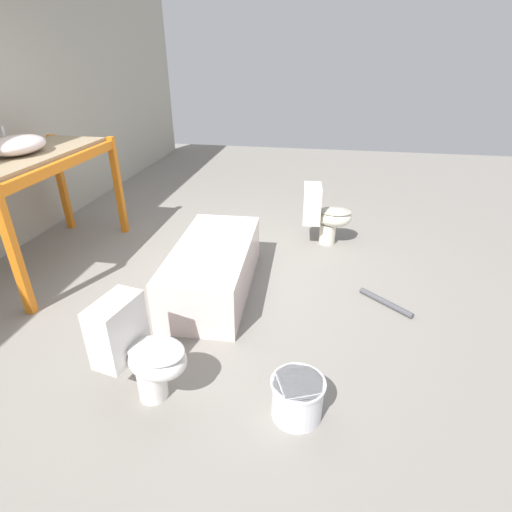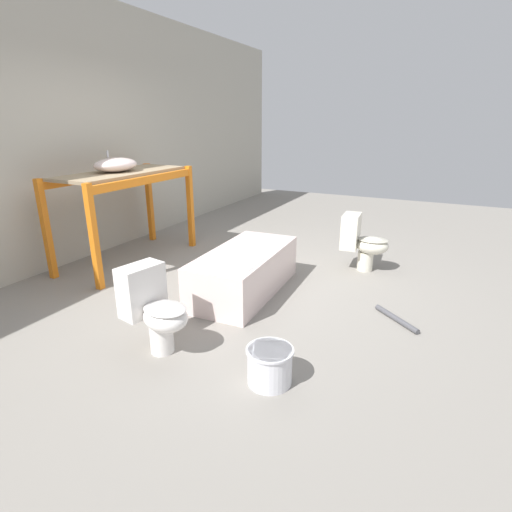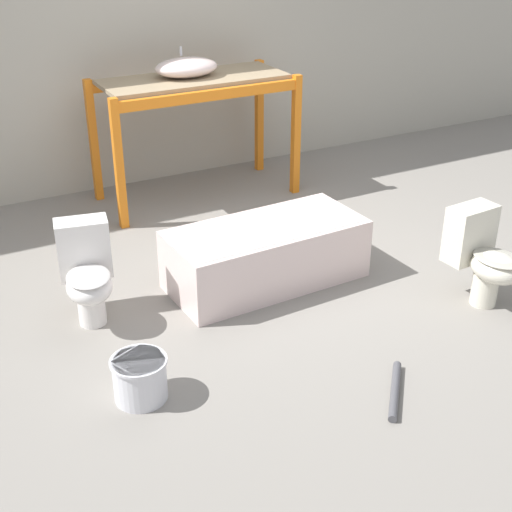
{
  "view_description": "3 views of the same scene",
  "coord_description": "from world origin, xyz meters",
  "px_view_note": "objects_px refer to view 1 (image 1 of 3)",
  "views": [
    {
      "loc": [
        -3.18,
        -1.13,
        1.99
      ],
      "look_at": [
        -0.38,
        -0.63,
        0.52
      ],
      "focal_mm": 28.0,
      "sensor_mm": 36.0,
      "label": 1
    },
    {
      "loc": [
        -3.58,
        -2.02,
        1.73
      ],
      "look_at": [
        -0.6,
        -0.56,
        0.6
      ],
      "focal_mm": 28.0,
      "sensor_mm": 36.0,
      "label": 2
    },
    {
      "loc": [
        -2.4,
        -4.29,
        2.61
      ],
      "look_at": [
        -0.49,
        -0.72,
        0.54
      ],
      "focal_mm": 50.0,
      "sensor_mm": 36.0,
      "label": 3
    }
  ],
  "objects_px": {
    "sink_basin": "(18,145)",
    "toilet_near": "(324,213)",
    "toilet_far": "(139,349)",
    "bathtub_main": "(213,265)",
    "bucket_white": "(297,397)"
  },
  "relations": [
    {
      "from": "sink_basin",
      "to": "toilet_far",
      "type": "height_order",
      "value": "sink_basin"
    },
    {
      "from": "toilet_near",
      "to": "bucket_white",
      "type": "xyz_separation_m",
      "value": [
        -2.5,
        0.08,
        -0.23
      ]
    },
    {
      "from": "sink_basin",
      "to": "bathtub_main",
      "type": "distance_m",
      "value": 2.09
    },
    {
      "from": "sink_basin",
      "to": "toilet_near",
      "type": "xyz_separation_m",
      "value": [
        1.0,
        -2.79,
        -0.86
      ]
    },
    {
      "from": "toilet_near",
      "to": "toilet_far",
      "type": "distance_m",
      "value": 2.71
    },
    {
      "from": "sink_basin",
      "to": "bucket_white",
      "type": "xyz_separation_m",
      "value": [
        -1.5,
        -2.71,
        -1.08
      ]
    },
    {
      "from": "toilet_far",
      "to": "bucket_white",
      "type": "bearing_deg",
      "value": -78.63
    },
    {
      "from": "toilet_near",
      "to": "sink_basin",
      "type": "bearing_deg",
      "value": 105.57
    },
    {
      "from": "bathtub_main",
      "to": "toilet_near",
      "type": "distance_m",
      "value": 1.53
    },
    {
      "from": "sink_basin",
      "to": "toilet_near",
      "type": "bearing_deg",
      "value": -70.27
    },
    {
      "from": "sink_basin",
      "to": "bathtub_main",
      "type": "xyz_separation_m",
      "value": [
        -0.2,
        -1.84,
        -0.96
      ]
    },
    {
      "from": "sink_basin",
      "to": "toilet_far",
      "type": "xyz_separation_m",
      "value": [
        -1.5,
        -1.74,
        -0.86
      ]
    },
    {
      "from": "sink_basin",
      "to": "toilet_near",
      "type": "distance_m",
      "value": 3.09
    },
    {
      "from": "bathtub_main",
      "to": "toilet_far",
      "type": "height_order",
      "value": "toilet_far"
    },
    {
      "from": "sink_basin",
      "to": "bucket_white",
      "type": "relative_size",
      "value": 1.76
    }
  ]
}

